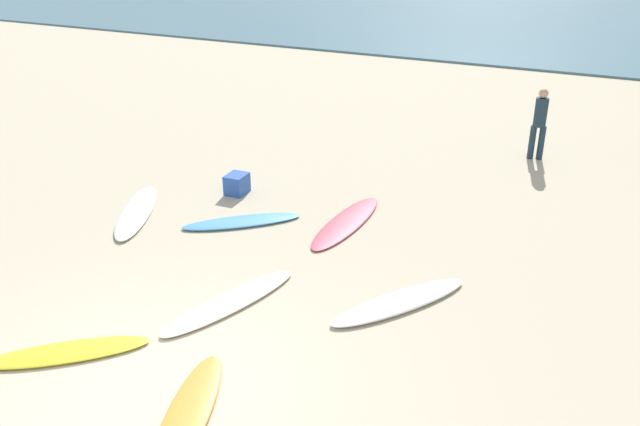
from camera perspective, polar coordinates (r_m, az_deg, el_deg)
name	(u,v)px	position (r m, az deg, el deg)	size (l,w,h in m)	color
ground_plane	(151,390)	(8.46, -14.34, -14.47)	(120.00, 120.00, 0.00)	beige
ocean_water	(561,0)	(44.57, 20.02, 16.82)	(120.00, 40.00, 0.08)	slate
surfboard_0	(66,352)	(9.32, -20.93, -11.10)	(0.50, 2.09, 0.07)	yellow
surfboard_1	(231,302)	(9.79, -7.69, -7.55)	(0.52, 2.42, 0.08)	#F7E1C9
surfboard_2	(242,221)	(12.14, -6.73, -0.73)	(0.51, 2.16, 0.07)	#4D98D9
surfboard_3	(188,414)	(7.97, -11.26, -16.59)	(0.51, 2.16, 0.07)	orange
surfboard_4	(136,212)	(12.90, -15.49, 0.12)	(0.56, 2.45, 0.09)	white
surfboard_5	(400,302)	(9.76, 6.86, -7.58)	(0.53, 2.36, 0.09)	silver
surfboard_6	(346,222)	(12.04, 2.27, -0.81)	(0.59, 2.48, 0.06)	#D94A5D
beachgoer_mid	(540,121)	(15.69, 18.34, 7.53)	(0.34, 0.32, 1.62)	#1E3342
beach_cooler	(237,184)	(13.37, -7.15, 2.49)	(0.46, 0.38, 0.40)	#2D56B2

